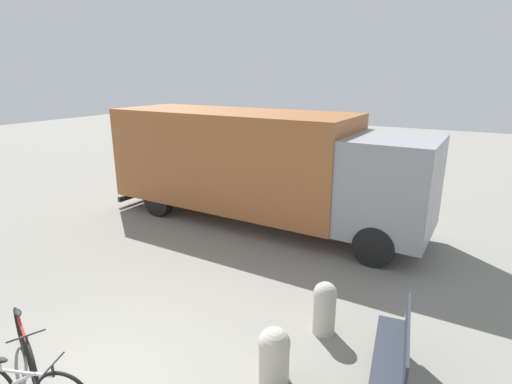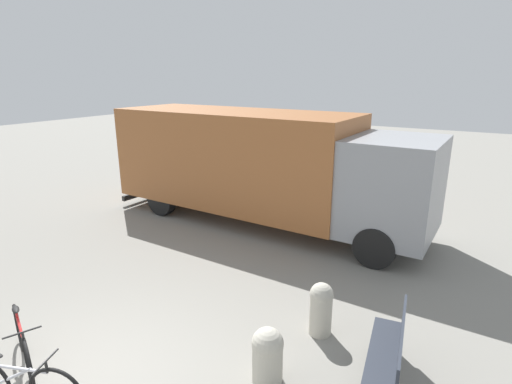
# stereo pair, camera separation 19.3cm
# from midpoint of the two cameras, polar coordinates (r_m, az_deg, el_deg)

# --- Properties ---
(delivery_truck) EXTENTS (8.80, 2.70, 2.98)m
(delivery_truck) POSITION_cam_midpoint_polar(r_m,az_deg,el_deg) (10.68, -0.31, 4.23)
(delivery_truck) COLOR #99592D
(delivery_truck) RESTS_ON ground
(park_bench) EXTENTS (0.62, 1.66, 0.95)m
(park_bench) POSITION_cam_midpoint_polar(r_m,az_deg,el_deg) (5.72, 18.45, -20.91)
(park_bench) COLOR #282D38
(park_bench) RESTS_ON ground
(bicycle_near) EXTENTS (1.54, 0.71, 0.80)m
(bicycle_near) POSITION_cam_midpoint_polar(r_m,az_deg,el_deg) (6.60, -30.81, -18.49)
(bicycle_near) COLOR black
(bicycle_near) RESTS_ON ground
(bollard_near_bench) EXTENTS (0.42, 0.42, 0.78)m
(bollard_near_bench) POSITION_cam_midpoint_polar(r_m,az_deg,el_deg) (5.61, 1.53, -22.09)
(bollard_near_bench) COLOR #B2AD9E
(bollard_near_bench) RESTS_ON ground
(bollard_far_bench) EXTENTS (0.37, 0.37, 0.86)m
(bollard_far_bench) POSITION_cam_midpoint_polar(r_m,az_deg,el_deg) (6.49, 8.90, -15.78)
(bollard_far_bench) COLOR #B2AD9E
(bollard_far_bench) RESTS_ON ground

